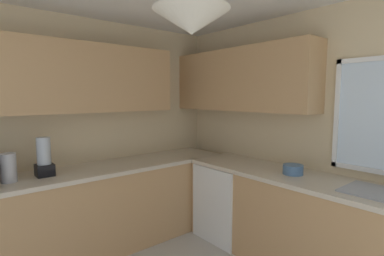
{
  "coord_description": "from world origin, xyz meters",
  "views": [
    {
      "loc": [
        1.31,
        -1.09,
        1.62
      ],
      "look_at": [
        -0.67,
        0.56,
        1.34
      ],
      "focal_mm": 27.5,
      "sensor_mm": 36.0,
      "label": 1
    }
  ],
  "objects_px": {
    "kettle": "(8,168)",
    "bowl": "(293,170)",
    "dishwasher": "(230,200)",
    "blender_appliance": "(44,159)"
  },
  "relations": [
    {
      "from": "kettle",
      "to": "bowl",
      "type": "distance_m",
      "value": 2.53
    },
    {
      "from": "dishwasher",
      "to": "bowl",
      "type": "height_order",
      "value": "bowl"
    },
    {
      "from": "kettle",
      "to": "dishwasher",
      "type": "bearing_deg",
      "value": 72.82
    },
    {
      "from": "bowl",
      "to": "blender_appliance",
      "type": "relative_size",
      "value": 0.52
    },
    {
      "from": "dishwasher",
      "to": "blender_appliance",
      "type": "distance_m",
      "value": 2.0
    },
    {
      "from": "dishwasher",
      "to": "kettle",
      "type": "distance_m",
      "value": 2.25
    },
    {
      "from": "bowl",
      "to": "blender_appliance",
      "type": "xyz_separation_m",
      "value": [
        -1.43,
        -1.81,
        0.12
      ]
    },
    {
      "from": "dishwasher",
      "to": "bowl",
      "type": "distance_m",
      "value": 0.93
    },
    {
      "from": "dishwasher",
      "to": "kettle",
      "type": "xyz_separation_m",
      "value": [
        -0.64,
        -2.07,
        0.59
      ]
    },
    {
      "from": "kettle",
      "to": "bowl",
      "type": "height_order",
      "value": "kettle"
    }
  ]
}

